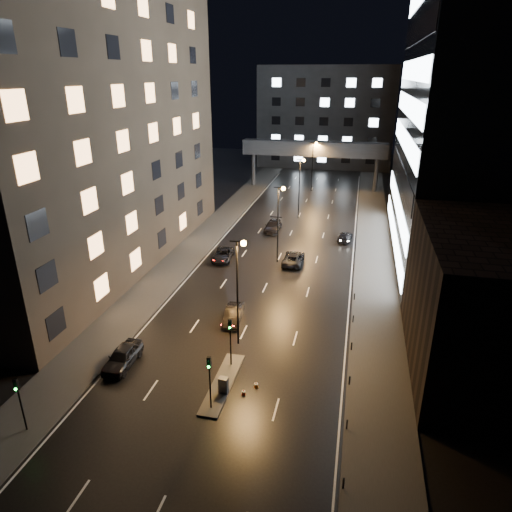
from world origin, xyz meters
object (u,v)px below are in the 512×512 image
at_px(car_away_c, 223,255).
at_px(car_away_d, 273,226).
at_px(car_away_a, 123,357).
at_px(car_toward_a, 293,258).
at_px(car_away_b, 233,315).
at_px(utility_cabinet, 224,385).
at_px(car_toward_b, 345,237).

bearing_deg(car_away_c, car_away_d, 67.21).
distance_m(car_away_a, car_away_c, 24.57).
height_order(car_away_c, car_toward_a, car_toward_a).
bearing_deg(car_away_a, car_away_c, 85.77).
height_order(car_away_b, car_toward_a, car_toward_a).
distance_m(car_away_b, utility_cabinet, 11.07).
bearing_deg(car_away_b, car_away_d, 87.63).
bearing_deg(car_away_c, car_away_a, -98.58).
relative_size(car_away_b, car_toward_a, 0.83).
distance_m(car_away_d, car_toward_a, 13.46).
bearing_deg(utility_cabinet, car_toward_b, 82.05).
xyz_separation_m(car_away_c, car_away_d, (4.25, 13.29, 0.08)).
bearing_deg(car_away_b, car_away_a, -133.35).
xyz_separation_m(car_away_a, car_away_b, (7.20, 9.19, -0.09)).
relative_size(car_away_b, car_away_d, 0.82).
xyz_separation_m(car_away_d, car_toward_a, (5.10, -12.46, -0.05)).
distance_m(car_toward_a, utility_cabinet, 27.06).
bearing_deg(car_away_d, car_away_a, -99.37).
bearing_deg(car_away_c, car_toward_a, 0.04).
bearing_deg(car_away_b, utility_cabinet, -83.81).
xyz_separation_m(car_away_a, utility_cabinet, (9.40, -1.66, -0.04)).
height_order(car_toward_a, utility_cabinet, car_toward_a).
bearing_deg(utility_cabinet, car_away_a, 173.56).
height_order(car_away_d, car_toward_b, car_away_d).
xyz_separation_m(car_away_a, car_toward_b, (17.02, 35.72, -0.19)).
height_order(car_away_c, car_away_d, car_away_d).
relative_size(car_toward_a, car_toward_b, 1.23).
bearing_deg(car_toward_b, car_toward_a, 66.50).
xyz_separation_m(car_away_a, car_away_d, (5.75, 37.81, -0.03)).
relative_size(car_away_b, utility_cabinet, 3.54).
height_order(car_away_a, car_toward_b, car_away_a).
bearing_deg(car_toward_a, car_toward_b, -120.80).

